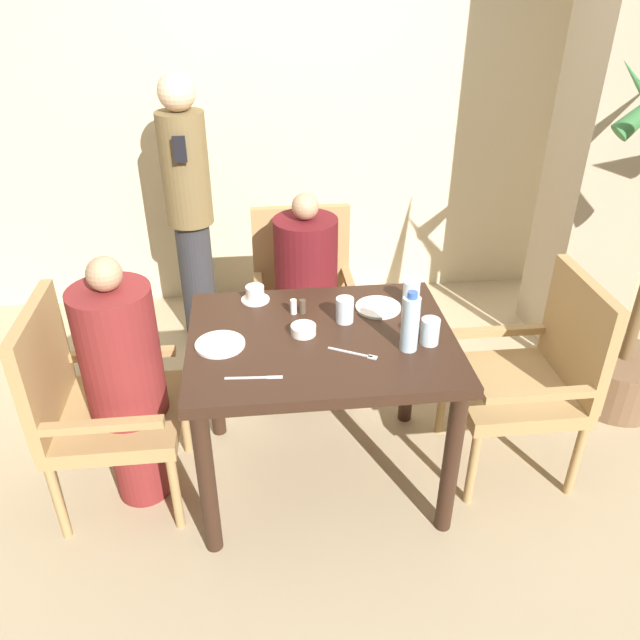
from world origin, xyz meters
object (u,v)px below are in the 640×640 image
object	(u,v)px
standing_host	(189,205)
glass_tall_mid	(430,331)
chair_left_side	(92,401)
diner_in_left_chair	(126,383)
chair_right_side	(535,371)
plate_main_left	(220,344)
chair_far_side	(304,294)
potted_palm	(638,314)
glass_tall_near	(345,310)
glass_tall_far	(411,292)
diner_in_far_chair	(306,296)
plate_main_right	(378,307)
bowl_small	(303,330)
teacup_with_saucer	(255,294)
water_bottle	(410,323)

from	to	relation	value
standing_host	glass_tall_mid	size ratio (longest dim) A/B	14.58
chair_left_side	standing_host	distance (m)	1.46
diner_in_left_chair	chair_right_side	world-z (taller)	diner_in_left_chair
plate_main_left	chair_left_side	bearing A→B (deg)	176.97
chair_far_side	chair_right_side	xyz separation A→B (m)	(0.96, -0.83, 0.00)
chair_right_side	standing_host	distance (m)	2.12
chair_left_side	potted_palm	xyz separation A→B (m)	(2.62, 0.38, 0.03)
chair_right_side	plate_main_left	bearing A→B (deg)	-178.78
glass_tall_near	glass_tall_far	xyz separation A→B (m)	(0.32, 0.12, 0.00)
diner_in_far_chair	standing_host	xyz separation A→B (m)	(-0.62, 0.69, 0.27)
chair_left_side	glass_tall_near	distance (m)	1.12
plate_main_right	glass_tall_near	size ratio (longest dim) A/B	1.83
chair_far_side	bowl_small	world-z (taller)	chair_far_side
plate_main_left	plate_main_right	world-z (taller)	same
potted_palm	glass_tall_far	bearing A→B (deg)	-172.79
bowl_small	glass_tall_mid	world-z (taller)	glass_tall_mid
diner_in_far_chair	potted_palm	distance (m)	1.69
plate_main_left	bowl_small	world-z (taller)	bowl_small
plate_main_left	glass_tall_mid	distance (m)	0.84
diner_in_left_chair	bowl_small	size ratio (longest dim) A/B	11.17
diner_in_left_chair	bowl_small	distance (m)	0.76
plate_main_left	glass_tall_near	distance (m)	0.54
diner_in_far_chair	glass_tall_mid	xyz separation A→B (m)	(0.42, -0.79, 0.24)
teacup_with_saucer	glass_tall_far	xyz separation A→B (m)	(0.69, -0.10, 0.02)
glass_tall_near	diner_in_left_chair	bearing A→B (deg)	-173.50
chair_right_side	glass_tall_near	world-z (taller)	chair_right_side
chair_right_side	plate_main_left	world-z (taller)	chair_right_side
potted_palm	teacup_with_saucer	bearing A→B (deg)	-178.39
chair_far_side	teacup_with_saucer	bearing A→B (deg)	-117.36
chair_left_side	standing_host	world-z (taller)	standing_host
potted_palm	water_bottle	distance (m)	1.47
standing_host	plate_main_right	size ratio (longest dim) A/B	7.95
plate_main_left	plate_main_right	xyz separation A→B (m)	(0.68, 0.23, 0.00)
diner_in_far_chair	teacup_with_saucer	size ratio (longest dim) A/B	8.93
diner_in_far_chair	plate_main_left	size ratio (longest dim) A/B	5.71
diner_in_left_chair	glass_tall_near	distance (m)	0.96
chair_left_side	teacup_with_saucer	world-z (taller)	chair_left_side
standing_host	plate_main_left	xyz separation A→B (m)	(0.21, -1.41, -0.08)
diner_in_left_chair	potted_palm	distance (m)	2.50
teacup_with_saucer	glass_tall_far	distance (m)	0.70
bowl_small	glass_tall_near	world-z (taller)	glass_tall_near
diner_in_far_chair	plate_main_right	distance (m)	0.59
water_bottle	chair_right_side	bearing A→B (deg)	12.01
diner_in_left_chair	bowl_small	xyz separation A→B (m)	(0.74, 0.02, 0.19)
standing_host	glass_tall_far	distance (m)	1.56
chair_left_side	potted_palm	distance (m)	2.65
glass_tall_mid	water_bottle	bearing A→B (deg)	-160.98
water_bottle	glass_tall_far	size ratio (longest dim) A/B	2.33
diner_in_left_chair	potted_palm	world-z (taller)	potted_palm
chair_far_side	diner_in_left_chair	bearing A→B (deg)	-134.15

